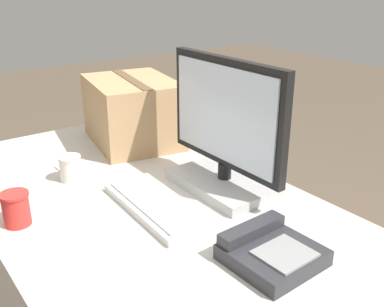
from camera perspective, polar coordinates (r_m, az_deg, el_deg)
monitor at (r=1.43m, az=4.24°, el=2.06°), size 0.50×0.24×0.43m
keyboard at (r=1.36m, az=-4.54°, el=-6.54°), size 0.41×0.18×0.03m
desk_phone at (r=1.14m, az=9.91°, el=-12.15°), size 0.21×0.22×0.07m
paper_cup_left at (r=1.58m, az=-15.22°, el=-1.79°), size 0.08×0.08×0.09m
paper_cup_right at (r=1.35m, az=-21.45°, el=-6.56°), size 0.08×0.08×0.10m
cardboard_box at (r=1.87m, az=-7.53°, el=5.33°), size 0.46×0.39×0.27m
sticky_note_pad at (r=1.69m, az=-15.08°, el=-1.76°), size 0.09×0.09×0.01m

